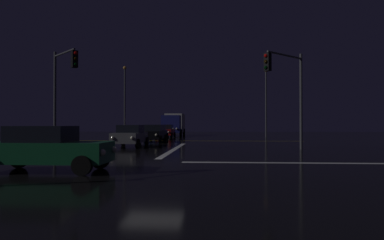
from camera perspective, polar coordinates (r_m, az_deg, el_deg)
name	(u,v)px	position (r m, az deg, el deg)	size (l,w,h in m)	color
ground	(153,163)	(15.61, -6.16, -6.84)	(120.00, 120.00, 0.10)	black
stop_line_north	(174,149)	(23.26, -2.82, -4.67)	(0.35, 13.26, 0.01)	white
centre_line_ns	(188,141)	(34.79, -0.60, -3.33)	(22.00, 0.15, 0.01)	yellow
crosswalk_bar_east	(340,163)	(16.22, 22.57, -6.37)	(13.26, 0.40, 0.01)	white
sedan_gray	(130,136)	(26.10, -9.83, -2.47)	(2.02, 4.33, 1.57)	slate
sedan_black	(153,133)	(32.55, -6.20, -2.11)	(2.02, 4.33, 1.57)	black
sedan_blue	(157,132)	(37.88, -5.67, -1.90)	(2.02, 4.33, 1.57)	navy
sedan_red	(166,131)	(43.26, -4.22, -1.75)	(2.02, 4.33, 1.57)	maroon
box_truck	(174,123)	(50.20, -2.87, -0.56)	(2.68, 8.28, 3.08)	navy
sedan_green_crossing	(47,148)	(13.34, -22.13, -4.18)	(4.33, 2.02, 1.57)	#14512D
traffic_signal_nw	(63,81)	(24.75, -19.91, 5.88)	(2.58, 2.58, 6.52)	#4C4C51
traffic_signal_ne	(287,82)	(22.96, 14.96, 5.85)	(2.80, 2.80, 6.17)	#4C4C51
streetlamp_left_far	(125,96)	(46.26, -10.66, 3.77)	(0.44, 0.44, 8.99)	#424247
streetlamp_right_far	(266,97)	(45.19, 11.71, 3.55)	(0.44, 0.44, 8.50)	#424247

